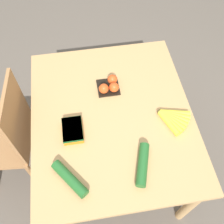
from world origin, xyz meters
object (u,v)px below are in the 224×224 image
object	(u,v)px
chair	(10,137)
carrot_bag	(73,130)
banana_bunch	(172,118)
tomato_pack	(110,85)
cucumber_far	(143,165)
cucumber_near	(70,179)

from	to	relation	value
chair	carrot_bag	size ratio (longest dim) A/B	6.07
banana_bunch	carrot_bag	size ratio (longest dim) A/B	1.22
banana_bunch	tomato_pack	xyz separation A→B (m)	(0.30, 0.34, 0.02)
banana_bunch	chair	bearing A→B (deg)	80.55
banana_bunch	tomato_pack	distance (m)	0.45
chair	cucumber_far	bearing A→B (deg)	66.84
tomato_pack	cucumber_near	xyz separation A→B (m)	(-0.57, 0.30, -0.01)
tomato_pack	cucumber_near	distance (m)	0.65
chair	carrot_bag	world-z (taller)	chair
carrot_bag	chair	bearing A→B (deg)	69.83
chair	cucumber_near	world-z (taller)	chair
carrot_bag	cucumber_near	bearing A→B (deg)	172.43
banana_bunch	carrot_bag	bearing A→B (deg)	89.06
banana_bunch	cucumber_far	xyz separation A→B (m)	(-0.26, 0.24, 0.01)
chair	banana_bunch	world-z (taller)	chair
banana_bunch	cucumber_far	distance (m)	0.36
banana_bunch	cucumber_near	size ratio (longest dim) A/B	0.87
chair	cucumber_far	size ratio (longest dim) A/B	4.00
chair	cucumber_near	bearing A→B (deg)	47.59
chair	cucumber_near	xyz separation A→B (m)	(-0.45, -0.41, 0.27)
banana_bunch	carrot_bag	world-z (taller)	carrot_bag
tomato_pack	cucumber_far	world-z (taller)	tomato_pack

